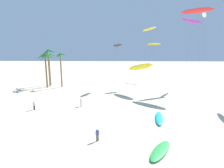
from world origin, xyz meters
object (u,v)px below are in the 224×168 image
Objects in this scene: palm_tree_2 at (45,60)px; grounded_kite_0 at (159,118)px; flying_kite_5 at (150,29)px; palm_tree_3 at (61,60)px; grounded_kite_1 at (160,151)px; palm_tree_1 at (48,59)px; flying_kite_1 at (140,67)px; person_near_left at (34,105)px; flying_kite_0 at (204,14)px; person_foreground_walker at (97,134)px; palm_tree_0 at (49,58)px; person_near_right at (81,102)px; flying_kite_3 at (192,21)px; flying_kite_4 at (197,11)px; flying_kite_6 at (118,45)px; flying_kite_7 at (154,44)px.

grounded_kite_0 is at bearing -39.85° from palm_tree_2.
palm_tree_3 is at bearing -171.61° from flying_kite_5.
palm_tree_2 is 41.55m from grounded_kite_1.
palm_tree_1 is 1.24× the size of flying_kite_1.
person_near_left is (-24.82, -23.46, -15.89)m from flying_kite_5.
person_near_left is (0.87, -19.67, -6.93)m from palm_tree_3.
flying_kite_0 is at bearing 1.78° from flying_kite_5.
palm_tree_1 is at bearing 163.88° from palm_tree_3.
flying_kite_1 is 4.98× the size of person_foreground_walker.
palm_tree_3 reaches higher than flying_kite_1.
grounded_kite_0 is at bearing -43.92° from palm_tree_0.
flying_kite_5 is at bearing 52.26° from person_near_right.
flying_kite_3 reaches higher than flying_kite_1.
person_near_left is at bearing 147.23° from grounded_kite_1.
flying_kite_4 is 12.46× the size of person_near_left.
grounded_kite_0 reaches higher than grounded_kite_1.
palm_tree_1 is 27.08m from flying_kite_1.
flying_kite_5 reaches higher than palm_tree_2.
flying_kite_4 is 13.09m from flying_kite_5.
palm_tree_0 is at bearing 118.73° from person_foreground_walker.
flying_kite_1 is at bearing 88.14° from grounded_kite_1.
palm_tree_0 is 21.83m from flying_kite_6.
palm_tree_3 is 33.82m from grounded_kite_0.
flying_kite_5 is 10.59m from flying_kite_7.
grounded_kite_1 is at bearing -53.38° from palm_tree_1.
flying_kite_6 reaches higher than flying_kite_1.
flying_kite_5 is at bearing 157.81° from flying_kite_3.
person_near_right reaches higher than person_foreground_walker.
flying_kite_7 is (12.55, 14.18, 0.52)m from flying_kite_6.
flying_kite_6 is 2.58× the size of grounded_kite_1.
flying_kite_0 is at bearing 6.25° from palm_tree_2.
palm_tree_0 is 42.23m from flying_kite_3.
flying_kite_0 is at bearing 43.06° from flying_kite_3.
flying_kite_5 is (-10.53, 4.29, -1.49)m from flying_kite_3.
flying_kite_0 is 4.42× the size of grounded_kite_1.
grounded_kite_1 is at bearing -102.03° from grounded_kite_0.
grounded_kite_1 is at bearing -115.04° from flying_kite_3.
palm_tree_2 is 1.20× the size of flying_kite_1.
grounded_kite_0 is 11.67m from person_foreground_walker.
flying_kite_0 is at bearing 61.41° from grounded_kite_1.
flying_kite_4 is 1.60× the size of flying_kite_7.
palm_tree_2 reaches higher than grounded_kite_0.
flying_kite_6 is at bearing -151.66° from flying_kite_5.
flying_kite_7 is at bearing 57.08° from person_near_right.
grounded_kite_0 is at bearing -95.35° from flying_kite_5.
grounded_kite_1 is (-1.98, -9.29, -0.03)m from grounded_kite_0.
person_near_left is 0.99× the size of person_near_right.
flying_kite_1 is 0.63× the size of flying_kite_7.
palm_tree_0 is at bearing 144.37° from palm_tree_3.
palm_tree_2 is 1.66× the size of grounded_kite_0.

